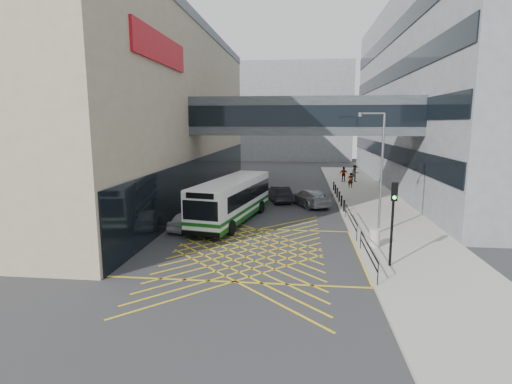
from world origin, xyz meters
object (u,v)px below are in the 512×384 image
(car_white, at_px, (189,220))
(pedestrian_a, at_px, (350,180))
(car_dark, at_px, (279,194))
(bus, at_px, (233,199))
(pedestrian_c, at_px, (344,174))
(street_lamp, at_px, (379,166))
(pedestrian_b, at_px, (355,174))
(litter_bin, at_px, (374,238))
(car_silver, at_px, (310,197))
(traffic_light, at_px, (393,212))

(car_white, distance_m, pedestrian_a, 21.95)
(car_white, distance_m, car_dark, 11.59)
(bus, distance_m, pedestrian_c, 22.09)
(street_lamp, bearing_deg, bus, 157.40)
(car_white, xyz_separation_m, car_dark, (5.48, 10.21, 0.07))
(pedestrian_a, xyz_separation_m, pedestrian_b, (1.03, 4.36, 0.17))
(pedestrian_b, relative_size, pedestrian_c, 1.11)
(car_white, bearing_deg, litter_bin, 177.80)
(street_lamp, xyz_separation_m, pedestrian_c, (0.30, 22.41, -3.36))
(pedestrian_a, height_order, pedestrian_c, pedestrian_c)
(litter_bin, bearing_deg, pedestrian_c, 87.92)
(litter_bin, bearing_deg, car_dark, 114.30)
(car_silver, xyz_separation_m, litter_bin, (3.34, -11.61, -0.11))
(car_silver, height_order, street_lamp, street_lamp)
(car_white, xyz_separation_m, car_silver, (8.14, 8.54, 0.13))
(car_silver, height_order, traffic_light, traffic_light)
(car_dark, relative_size, pedestrian_b, 2.35)
(traffic_light, height_order, street_lamp, street_lamp)
(traffic_light, bearing_deg, car_dark, 117.41)
(bus, height_order, pedestrian_a, bus)
(car_silver, height_order, litter_bin, car_silver)
(car_dark, relative_size, traffic_light, 1.11)
(traffic_light, height_order, pedestrian_b, traffic_light)
(street_lamp, height_order, litter_bin, street_lamp)
(bus, bearing_deg, pedestrian_c, 74.05)
(car_silver, bearing_deg, pedestrian_b, -136.87)
(bus, height_order, car_silver, bus)
(bus, height_order, litter_bin, bus)
(pedestrian_b, bearing_deg, car_dark, -136.80)
(car_dark, distance_m, pedestrian_c, 13.97)
(car_silver, height_order, pedestrian_a, pedestrian_a)
(traffic_light, xyz_separation_m, pedestrian_c, (0.73, 28.54, -1.79))
(street_lamp, relative_size, pedestrian_a, 4.67)
(litter_bin, relative_size, pedestrian_b, 0.52)
(car_dark, distance_m, pedestrian_b, 14.62)
(pedestrian_c, bearing_deg, car_dark, 58.63)
(traffic_light, relative_size, street_lamp, 0.55)
(car_white, xyz_separation_m, pedestrian_c, (12.40, 22.34, 0.39))
(car_silver, bearing_deg, car_dark, -57.11)
(street_lamp, relative_size, pedestrian_c, 4.26)
(car_dark, bearing_deg, bus, 53.24)
(bus, distance_m, street_lamp, 10.31)
(litter_bin, bearing_deg, car_silver, 106.03)
(litter_bin, xyz_separation_m, pedestrian_a, (1.17, 21.01, 0.29))
(car_white, bearing_deg, bus, -121.57)
(car_dark, height_order, street_lamp, street_lamp)
(car_white, distance_m, traffic_light, 13.39)
(car_dark, distance_m, pedestrian_a, 10.55)
(car_white, distance_m, pedestrian_b, 26.17)
(car_dark, bearing_deg, pedestrian_b, -139.77)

